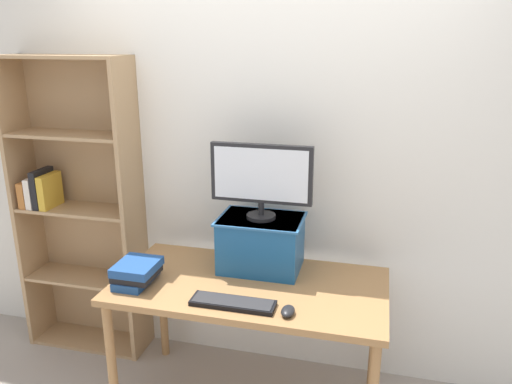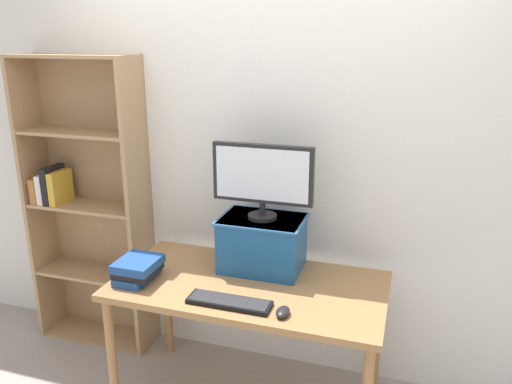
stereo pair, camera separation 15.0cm
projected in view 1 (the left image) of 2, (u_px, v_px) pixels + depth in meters
back_wall at (271, 164)px, 2.96m from camera, size 7.00×0.08×2.60m
desk at (250, 296)px, 2.67m from camera, size 1.44×0.74×0.77m
bookshelf_unit at (78, 207)px, 3.21m from camera, size 0.80×0.28×1.92m
riser_box at (261, 242)px, 2.77m from camera, size 0.47×0.34×0.30m
computer_monitor at (261, 177)px, 2.66m from camera, size 0.55×0.16×0.41m
keyboard at (233, 303)px, 2.42m from camera, size 0.42×0.12×0.02m
computer_mouse at (288, 311)px, 2.34m from camera, size 0.06×0.10×0.04m
book_stack at (137, 272)px, 2.63m from camera, size 0.21×0.27×0.12m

